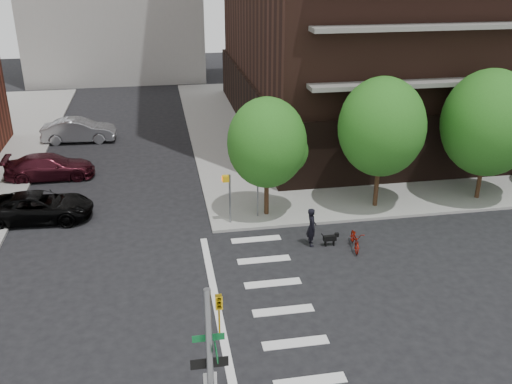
# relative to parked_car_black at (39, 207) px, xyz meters

# --- Properties ---
(ground) EXTENTS (120.00, 120.00, 0.00)m
(ground) POSITION_rel_parked_car_black_xyz_m (7.59, -10.10, -0.74)
(ground) COLOR black
(ground) RESTS_ON ground
(sidewalk_ne) EXTENTS (39.00, 33.00, 0.15)m
(sidewalk_ne) POSITION_rel_parked_car_black_xyz_m (28.09, 13.40, -0.67)
(sidewalk_ne) COLOR gray
(sidewalk_ne) RESTS_ON ground
(crosswalk) EXTENTS (3.85, 13.00, 0.01)m
(crosswalk) POSITION_rel_parked_car_black_xyz_m (9.80, -10.10, -0.74)
(crosswalk) COLOR silver
(crosswalk) RESTS_ON ground
(tree_a) EXTENTS (4.00, 4.00, 5.90)m
(tree_a) POSITION_rel_parked_car_black_xyz_m (11.59, -1.60, 3.30)
(tree_a) COLOR #301E11
(tree_a) RESTS_ON sidewalk_ne
(tree_b) EXTENTS (4.50, 4.50, 6.65)m
(tree_b) POSITION_rel_parked_car_black_xyz_m (17.59, -1.60, 3.80)
(tree_b) COLOR #301E11
(tree_b) RESTS_ON sidewalk_ne
(tree_c) EXTENTS (5.00, 5.00, 6.80)m
(tree_c) POSITION_rel_parked_car_black_xyz_m (23.59, -1.60, 3.70)
(tree_c) COLOR #301E11
(tree_c) RESTS_ON sidewalk_ne
(pedestrian_signal) EXTENTS (2.18, 0.67, 2.60)m
(pedestrian_signal) POSITION_rel_parked_car_black_xyz_m (9.90, -2.18, 1.11)
(pedestrian_signal) COLOR slate
(pedestrian_signal) RESTS_ON sidewalk_ne
(parked_car_black) EXTENTS (2.78, 5.49, 1.49)m
(parked_car_black) POSITION_rel_parked_car_black_xyz_m (0.00, 0.00, 0.00)
(parked_car_black) COLOR black
(parked_car_black) RESTS_ON ground
(parked_car_maroon) EXTENTS (2.20, 5.28, 1.53)m
(parked_car_maroon) POSITION_rel_parked_car_black_xyz_m (-0.35, 5.96, 0.02)
(parked_car_maroon) COLOR #40121C
(parked_car_maroon) RESTS_ON ground
(parked_car_silver) EXTENTS (2.05, 5.25, 1.70)m
(parked_car_silver) POSITION_rel_parked_car_black_xyz_m (0.64, 13.15, 0.11)
(parked_car_silver) COLOR gray
(parked_car_silver) RESTS_ON ground
(scooter) EXTENTS (0.92, 1.87, 0.94)m
(scooter) POSITION_rel_parked_car_black_xyz_m (15.01, -5.75, -0.27)
(scooter) COLOR maroon
(scooter) RESTS_ON ground
(dog_walker) EXTENTS (0.73, 0.51, 1.89)m
(dog_walker) POSITION_rel_parked_car_black_xyz_m (13.06, -5.09, 0.20)
(dog_walker) COLOR black
(dog_walker) RESTS_ON ground
(dog) EXTENTS (0.74, 0.21, 0.63)m
(dog) POSITION_rel_parked_car_black_xyz_m (13.95, -5.31, -0.35)
(dog) COLOR black
(dog) RESTS_ON ground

